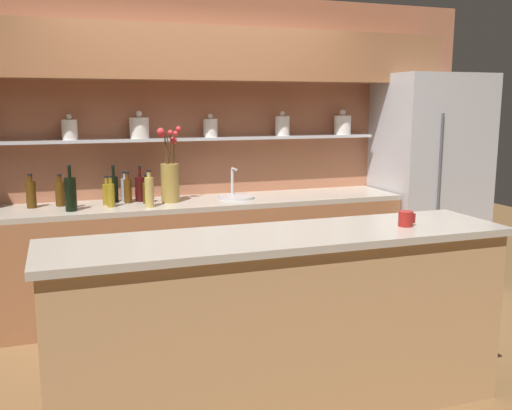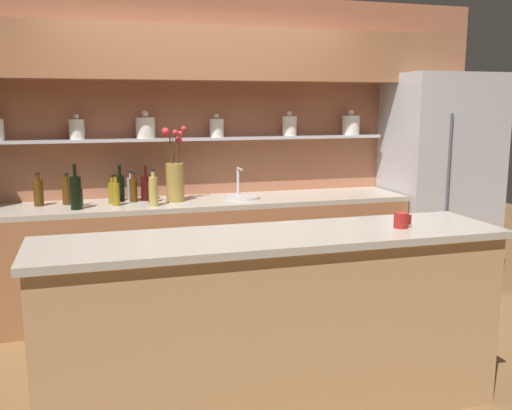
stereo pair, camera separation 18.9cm
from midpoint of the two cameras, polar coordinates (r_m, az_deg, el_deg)
ground_plane at (r=3.81m, az=-1.81°, el=-16.35°), size 12.00×12.00×0.00m
back_wall_unit at (r=4.89m, az=-7.37°, el=8.29°), size 5.20×0.44×2.60m
back_counter_unit at (r=4.75m, az=-7.98°, el=-5.11°), size 3.62×0.62×0.92m
island_counter at (r=3.17m, az=0.93°, el=-11.88°), size 2.52×0.61×1.02m
refrigerator at (r=5.51m, az=15.96°, el=2.24°), size 0.91×0.73×1.96m
flower_vase at (r=4.60m, az=-9.79°, el=2.71°), size 0.20×0.14×0.60m
sink_fixture at (r=4.75m, az=-3.15°, el=0.95°), size 0.30×0.30×0.25m
bottle_oil_0 at (r=4.60m, az=-15.84°, el=1.10°), size 0.07×0.07×0.23m
bottle_wine_1 at (r=4.70m, az=-12.62°, el=1.62°), size 0.08×0.08×0.29m
bottle_spirit_2 at (r=4.64m, az=-13.85°, el=1.47°), size 0.06×0.06×0.25m
bottle_sauce_3 at (r=4.56m, az=-18.91°, el=0.73°), size 0.05×0.05×0.18m
bottle_spirit_4 at (r=4.42m, az=-11.83°, el=1.33°), size 0.07×0.07×0.29m
bottle_spirit_5 at (r=4.65m, az=-22.67°, el=1.02°), size 0.07×0.07×0.26m
bottle_spirit_6 at (r=4.66m, az=-20.10°, el=1.12°), size 0.07×0.07×0.25m
bottle_spirit_7 at (r=4.72m, az=-14.07°, el=1.54°), size 0.07×0.07×0.24m
bottle_wine_8 at (r=4.73m, az=-15.15°, el=1.64°), size 0.07×0.07×0.30m
bottle_wine_9 at (r=4.41m, az=-19.23°, el=1.08°), size 0.08×0.08×0.34m
bottle_oil_10 at (r=4.49m, az=-15.48°, el=1.04°), size 0.06×0.06×0.24m
bottle_oil_11 at (r=4.59m, az=-12.09°, el=1.31°), size 0.05×0.05×0.23m
coffee_mug at (r=3.27m, az=13.16°, el=-1.36°), size 0.10×0.08×0.09m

